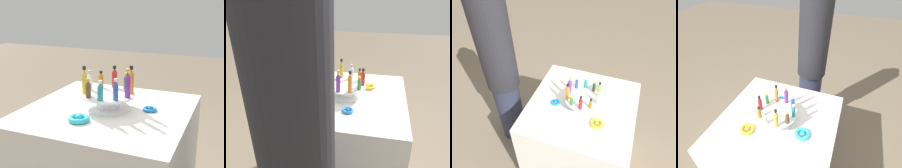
# 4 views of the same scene
# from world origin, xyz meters

# --- Properties ---
(party_table) EXTENTS (0.87, 0.87, 0.78)m
(party_table) POSITION_xyz_m (0.00, 0.00, 0.39)
(party_table) COLOR silver
(party_table) RESTS_ON ground_plane
(display_stand) EXTENTS (0.30, 0.30, 0.09)m
(display_stand) POSITION_xyz_m (0.00, 0.00, 0.83)
(display_stand) COLOR white
(display_stand) RESTS_ON party_table
(bottle_gold) EXTENTS (0.03, 0.03, 0.15)m
(bottle_gold) POSITION_xyz_m (-0.11, -0.05, 0.94)
(bottle_gold) COLOR gold
(bottle_gold) RESTS_ON display_stand
(bottle_brown) EXTENTS (0.03, 0.03, 0.10)m
(bottle_brown) POSITION_xyz_m (-0.06, -0.11, 0.92)
(bottle_brown) COLOR brown
(bottle_brown) RESTS_ON display_stand
(bottle_teal) EXTENTS (0.03, 0.03, 0.10)m
(bottle_teal) POSITION_xyz_m (0.01, -0.12, 0.92)
(bottle_teal) COLOR teal
(bottle_teal) RESTS_ON display_stand
(bottle_blue) EXTENTS (0.03, 0.03, 0.11)m
(bottle_blue) POSITION_xyz_m (0.08, -0.09, 0.92)
(bottle_blue) COLOR #234CAD
(bottle_blue) RESTS_ON display_stand
(bottle_purple) EXTENTS (0.03, 0.03, 0.15)m
(bottle_purple) POSITION_xyz_m (0.12, -0.03, 0.94)
(bottle_purple) COLOR #702D93
(bottle_purple) RESTS_ON display_stand
(bottle_orange) EXTENTS (0.03, 0.03, 0.15)m
(bottle_orange) POSITION_xyz_m (0.11, 0.05, 0.94)
(bottle_orange) COLOR orange
(bottle_orange) RESTS_ON display_stand
(bottle_green) EXTENTS (0.03, 0.03, 0.10)m
(bottle_green) POSITION_xyz_m (0.06, 0.11, 0.91)
(bottle_green) COLOR #288438
(bottle_green) RESTS_ON display_stand
(bottle_red) EXTENTS (0.03, 0.03, 0.13)m
(bottle_red) POSITION_xyz_m (-0.01, 0.12, 0.93)
(bottle_red) COLOR #B21E23
(bottle_red) RESTS_ON display_stand
(bottle_amber) EXTENTS (0.03, 0.03, 0.10)m
(bottle_amber) POSITION_xyz_m (-0.08, 0.09, 0.91)
(bottle_amber) COLOR #AD6B19
(bottle_amber) RESTS_ON display_stand
(bottle_clear) EXTENTS (0.03, 0.03, 0.11)m
(bottle_clear) POSITION_xyz_m (-0.12, 0.03, 0.92)
(bottle_clear) COLOR silver
(bottle_clear) RESTS_ON display_stand
(ribbon_bow_teal) EXTENTS (0.11, 0.11, 0.04)m
(ribbon_bow_teal) POSITION_xyz_m (-0.06, -0.22, 0.80)
(ribbon_bow_teal) COLOR #2DB7CC
(ribbon_bow_teal) RESTS_ON party_table
(ribbon_bow_blue) EXTENTS (0.08, 0.08, 0.02)m
(ribbon_bow_blue) POSITION_xyz_m (0.22, 0.06, 0.79)
(ribbon_bow_blue) COLOR blue
(ribbon_bow_blue) RESTS_ON party_table
(ribbon_bow_gold) EXTENTS (0.10, 0.10, 0.03)m
(ribbon_bow_gold) POSITION_xyz_m (-0.16, 0.16, 0.79)
(ribbon_bow_gold) COLOR gold
(ribbon_bow_gold) RESTS_ON party_table
(person_figure) EXTENTS (0.30, 0.30, 1.77)m
(person_figure) POSITION_xyz_m (0.79, -0.05, 0.89)
(person_figure) COLOR #282D42
(person_figure) RESTS_ON ground_plane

